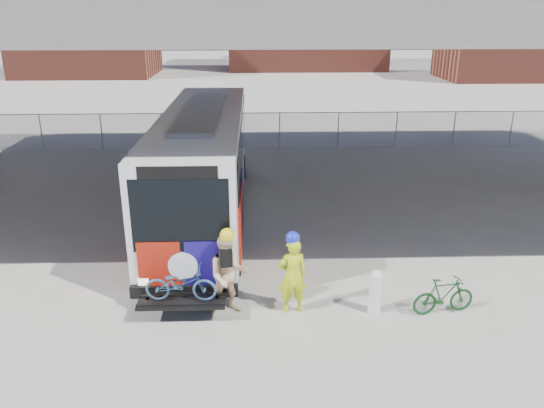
{
  "coord_description": "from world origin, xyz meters",
  "views": [
    {
      "loc": [
        -0.3,
        -14.59,
        6.74
      ],
      "look_at": [
        0.18,
        -0.67,
        1.6
      ],
      "focal_mm": 35.0,
      "sensor_mm": 36.0,
      "label": 1
    }
  ],
  "objects_px": {
    "bus": "(204,156)",
    "bollard": "(375,290)",
    "cyclist_hivis": "(292,274)",
    "bike_parked": "(444,296)",
    "cyclist_tan": "(228,274)"
  },
  "relations": [
    {
      "from": "cyclist_hivis",
      "to": "cyclist_tan",
      "type": "distance_m",
      "value": 1.48
    },
    {
      "from": "bike_parked",
      "to": "cyclist_hivis",
      "type": "bearing_deg",
      "value": 76.94
    },
    {
      "from": "bollard",
      "to": "cyclist_hivis",
      "type": "height_order",
      "value": "cyclist_hivis"
    },
    {
      "from": "bus",
      "to": "bollard",
      "type": "bearing_deg",
      "value": -55.24
    },
    {
      "from": "bike_parked",
      "to": "bollard",
      "type": "bearing_deg",
      "value": 77.03
    },
    {
      "from": "bus",
      "to": "bike_parked",
      "type": "relative_size",
      "value": 8.48
    },
    {
      "from": "cyclist_hivis",
      "to": "bollard",
      "type": "bearing_deg",
      "value": 165.47
    },
    {
      "from": "bus",
      "to": "cyclist_hivis",
      "type": "bearing_deg",
      "value": -68.09
    },
    {
      "from": "cyclist_tan",
      "to": "bike_parked",
      "type": "height_order",
      "value": "cyclist_tan"
    },
    {
      "from": "cyclist_tan",
      "to": "bike_parked",
      "type": "xyz_separation_m",
      "value": [
        5.01,
        -0.22,
        -0.55
      ]
    },
    {
      "from": "bollard",
      "to": "bike_parked",
      "type": "xyz_separation_m",
      "value": [
        1.6,
        -0.1,
        -0.13
      ]
    },
    {
      "from": "cyclist_hivis",
      "to": "bike_parked",
      "type": "distance_m",
      "value": 3.58
    },
    {
      "from": "bus",
      "to": "bollard",
      "type": "distance_m",
      "value": 8.0
    },
    {
      "from": "cyclist_hivis",
      "to": "bike_parked",
      "type": "relative_size",
      "value": 1.34
    },
    {
      "from": "bollard",
      "to": "cyclist_tan",
      "type": "xyz_separation_m",
      "value": [
        -3.41,
        0.12,
        0.42
      ]
    }
  ]
}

